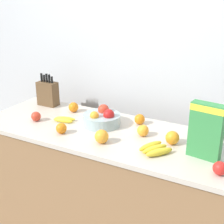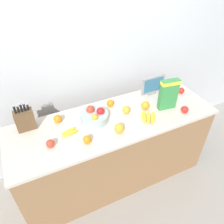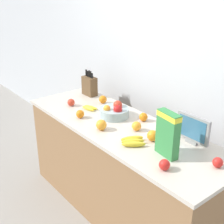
{
  "view_description": "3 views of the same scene",
  "coord_description": "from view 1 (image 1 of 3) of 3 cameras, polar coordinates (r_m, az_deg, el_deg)",
  "views": [
    {
      "loc": [
        0.83,
        -1.67,
        1.74
      ],
      "look_at": [
        -0.07,
        0.03,
        1.01
      ],
      "focal_mm": 50.0,
      "sensor_mm": 36.0,
      "label": 1
    },
    {
      "loc": [
        -0.7,
        -1.43,
        2.23
      ],
      "look_at": [
        -0.02,
        0.01,
        0.97
      ],
      "focal_mm": 35.0,
      "sensor_mm": 36.0,
      "label": 2
    },
    {
      "loc": [
        1.78,
        -1.52,
        2.0
      ],
      "look_at": [
        -0.06,
        -0.05,
        0.99
      ],
      "focal_mm": 50.0,
      "sensor_mm": 36.0,
      "label": 3
    }
  ],
  "objects": [
    {
      "name": "orange_front_left",
      "position": [
        2.2,
        5.07,
        -1.32
      ],
      "size": [
        0.07,
        0.07,
        0.07
      ],
      "primitive_type": "sphere",
      "color": "orange",
      "rests_on": "counter"
    },
    {
      "name": "small_monitor",
      "position": [
        2.04,
        18.37,
        -1.64
      ],
      "size": [
        0.28,
        0.03,
        0.22
      ],
      "color": "gray",
      "rests_on": "counter"
    },
    {
      "name": "wall_back",
      "position": [
        2.41,
        7.49,
        10.22
      ],
      "size": [
        9.0,
        0.06,
        2.6
      ],
      "color": "silver",
      "rests_on": "ground_plane"
    },
    {
      "name": "orange_front_right",
      "position": [
        2.07,
        -9.25,
        -2.97
      ],
      "size": [
        0.07,
        0.07,
        0.07
      ],
      "primitive_type": "sphere",
      "color": "orange",
      "rests_on": "counter"
    },
    {
      "name": "counter",
      "position": [
        2.28,
        1.32,
        -13.97
      ],
      "size": [
        2.02,
        0.67,
        0.88
      ],
      "color": "olive",
      "rests_on": "ground_plane"
    },
    {
      "name": "banana_bunch_right",
      "position": [
        1.84,
        7.83,
        -6.71
      ],
      "size": [
        0.2,
        0.22,
        0.04
      ],
      "rotation": [
        0.0,
        0.0,
        0.98
      ],
      "color": "yellow",
      "rests_on": "counter"
    },
    {
      "name": "apple_by_knife_block",
      "position": [
        1.69,
        19.12,
        -9.71
      ],
      "size": [
        0.07,
        0.07,
        0.07
      ],
      "primitive_type": "sphere",
      "color": "red",
      "rests_on": "counter"
    },
    {
      "name": "orange_near_bowl",
      "position": [
        2.43,
        -7.06,
        0.88
      ],
      "size": [
        0.08,
        0.08,
        0.08
      ],
      "primitive_type": "sphere",
      "color": "orange",
      "rests_on": "counter"
    },
    {
      "name": "cereal_box",
      "position": [
        1.77,
        16.84,
        -2.96
      ],
      "size": [
        0.19,
        0.09,
        0.32
      ],
      "rotation": [
        0.0,
        0.0,
        -0.14
      ],
      "color": "#338442",
      "rests_on": "counter"
    },
    {
      "name": "orange_front_center",
      "position": [
        1.94,
        10.97,
        -4.65
      ],
      "size": [
        0.08,
        0.08,
        0.08
      ],
      "primitive_type": "sphere",
      "color": "orange",
      "rests_on": "counter"
    },
    {
      "name": "fruit_bowl",
      "position": [
        2.17,
        -1.82,
        -1.18
      ],
      "size": [
        0.26,
        0.26,
        0.13
      ],
      "color": "#99B2B7",
      "rests_on": "counter"
    },
    {
      "name": "knife_block",
      "position": [
        2.6,
        -11.67,
        3.39
      ],
      "size": [
        0.16,
        0.09,
        0.3
      ],
      "color": "brown",
      "rests_on": "counter"
    },
    {
      "name": "apple_front",
      "position": [
        2.31,
        -13.73,
        -0.79
      ],
      "size": [
        0.07,
        0.07,
        0.07
      ],
      "primitive_type": "sphere",
      "color": "red",
      "rests_on": "counter"
    },
    {
      "name": "orange_mid_right",
      "position": [
        1.92,
        -1.91,
        -4.5
      ],
      "size": [
        0.09,
        0.09,
        0.09
      ],
      "primitive_type": "sphere",
      "color": "orange",
      "rests_on": "counter"
    },
    {
      "name": "orange_mid_left",
      "position": [
        2.02,
        5.67,
        -3.38
      ],
      "size": [
        0.08,
        0.08,
        0.08
      ],
      "primitive_type": "sphere",
      "color": "orange",
      "rests_on": "counter"
    },
    {
      "name": "banana_bunch_left",
      "position": [
        2.26,
        -8.76,
        -1.37
      ],
      "size": [
        0.16,
        0.1,
        0.03
      ],
      "rotation": [
        0.0,
        0.0,
        0.15
      ],
      "color": "yellow",
      "rests_on": "counter"
    }
  ]
}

